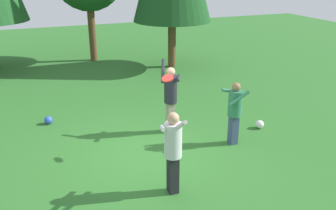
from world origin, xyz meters
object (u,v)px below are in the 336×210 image
(ball_white, at_px, (260,124))
(person_catcher, at_px, (173,146))
(person_bystander, at_px, (235,108))
(frisbee, at_px, (168,78))
(ball_blue, at_px, (48,120))
(person_thrower, at_px, (171,94))

(ball_white, bearing_deg, person_catcher, -150.50)
(person_bystander, relative_size, frisbee, 4.35)
(frisbee, height_order, ball_white, frisbee)
(frisbee, bearing_deg, ball_white, 6.62)
(person_bystander, height_order, ball_white, person_bystander)
(person_bystander, height_order, ball_blue, person_bystander)
(frisbee, bearing_deg, person_bystander, -5.73)
(frisbee, relative_size, ball_blue, 1.61)
(person_bystander, relative_size, ball_blue, 6.99)
(person_thrower, bearing_deg, person_bystander, 69.71)
(person_thrower, distance_m, person_bystander, 1.72)
(person_bystander, bearing_deg, person_thrower, -39.87)
(person_bystander, bearing_deg, person_catcher, 38.14)
(person_bystander, bearing_deg, frisbee, -0.00)
(person_thrower, xyz_separation_m, person_bystander, (1.20, -1.23, -0.13))
(person_catcher, relative_size, ball_white, 7.40)
(person_catcher, relative_size, person_bystander, 1.06)
(person_thrower, height_order, person_bystander, person_thrower)
(person_thrower, height_order, ball_white, person_thrower)
(person_bystander, distance_m, ball_white, 1.51)
(person_bystander, distance_m, frisbee, 1.94)
(person_thrower, relative_size, person_catcher, 1.16)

